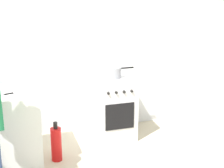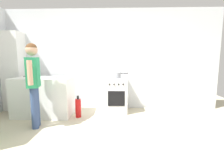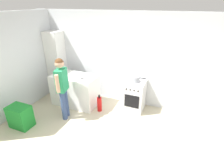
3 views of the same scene
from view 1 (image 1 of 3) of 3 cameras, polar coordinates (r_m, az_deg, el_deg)
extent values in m
cube|color=silver|center=(4.82, -5.15, 7.03)|extent=(6.00, 0.10, 2.60)
cube|color=silver|center=(4.79, 0.16, -3.83)|extent=(0.53, 0.60, 0.85)
cube|color=black|center=(4.53, 1.31, -5.43)|extent=(0.40, 0.01, 0.36)
cylinder|color=black|center=(4.52, -0.82, 0.50)|extent=(0.17, 0.17, 0.01)
cylinder|color=black|center=(4.59, 2.03, 0.75)|extent=(0.17, 0.17, 0.01)
cylinder|color=black|center=(4.74, -1.64, 1.28)|extent=(0.17, 0.17, 0.01)
cylinder|color=black|center=(4.80, 1.09, 1.51)|extent=(0.17, 0.17, 0.01)
cylinder|color=black|center=(4.36, -0.59, -1.57)|extent=(0.04, 0.02, 0.04)
cylinder|color=black|center=(4.39, 0.73, -1.44)|extent=(0.04, 0.02, 0.04)
cylinder|color=black|center=(4.42, 2.03, -1.32)|extent=(0.04, 0.02, 0.04)
cylinder|color=black|center=(4.45, 3.31, -1.19)|extent=(0.04, 0.02, 0.04)
cylinder|color=gray|center=(4.63, 0.45, 1.93)|extent=(0.18, 0.18, 0.15)
cylinder|color=black|center=(4.67, 2.54, 2.71)|extent=(0.18, 0.02, 0.02)
cube|color=black|center=(3.99, -16.83, -1.56)|extent=(0.11, 0.06, 0.01)
cylinder|color=red|center=(4.28, -9.24, -9.87)|extent=(0.13, 0.13, 0.42)
cylinder|color=black|center=(4.17, -9.40, -6.80)|extent=(0.05, 0.05, 0.08)
camera|label=2|loc=(1.58, 66.40, -23.52)|focal=28.00mm
camera|label=3|loc=(2.45, 76.19, 20.88)|focal=28.00mm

